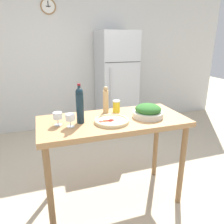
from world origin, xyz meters
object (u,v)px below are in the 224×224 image
(pepper_mill, at_px, (106,100))
(wine_bottle, at_px, (80,105))
(refrigerator, at_px, (116,82))
(salt_canister, at_px, (116,106))
(wine_glass_far, at_px, (58,116))
(homemade_pizza, at_px, (112,121))
(wine_glass_near, at_px, (70,118))
(salad_bowl, at_px, (148,111))

(pepper_mill, bearing_deg, wine_bottle, -145.43)
(refrigerator, bearing_deg, salt_canister, -109.41)
(refrigerator, bearing_deg, wine_glass_far, -122.66)
(pepper_mill, bearing_deg, refrigerator, 67.17)
(refrigerator, relative_size, wine_glass_far, 15.23)
(salt_canister, bearing_deg, homemade_pizza, -118.02)
(homemade_pizza, relative_size, salt_canister, 2.55)
(pepper_mill, xyz_separation_m, salt_canister, (0.11, -0.03, -0.07))
(refrigerator, bearing_deg, pepper_mill, -112.83)
(wine_glass_near, distance_m, salad_bowl, 0.76)
(homemade_pizza, bearing_deg, wine_glass_near, 177.88)
(wine_glass_far, height_order, homemade_pizza, wine_glass_far)
(salad_bowl, bearing_deg, homemade_pizza, -175.95)
(wine_glass_near, bearing_deg, pepper_mill, 34.70)
(refrigerator, relative_size, wine_bottle, 4.98)
(wine_glass_far, distance_m, homemade_pizza, 0.48)
(wine_glass_far, xyz_separation_m, salt_canister, (0.61, 0.18, -0.02))
(wine_glass_near, height_order, salad_bowl, salad_bowl)
(wine_glass_far, height_order, pepper_mill, pepper_mill)
(pepper_mill, bearing_deg, salt_canister, -14.47)
(wine_bottle, relative_size, wine_glass_far, 3.06)
(homemade_pizza, height_order, salt_canister, salt_canister)
(refrigerator, height_order, salt_canister, refrigerator)
(wine_glass_near, bearing_deg, wine_bottle, 35.08)
(homemade_pizza, xyz_separation_m, salt_canister, (0.14, 0.27, 0.05))
(salad_bowl, bearing_deg, wine_bottle, 174.97)
(homemade_pizza, bearing_deg, wine_bottle, 162.59)
(wine_bottle, relative_size, salt_canister, 2.88)
(wine_glass_far, bearing_deg, refrigerator, 57.34)
(wine_glass_near, xyz_separation_m, salt_canister, (0.52, 0.25, -0.02))
(refrigerator, distance_m, salad_bowl, 2.01)
(refrigerator, xyz_separation_m, wine_glass_near, (-1.13, -1.99, 0.11))
(pepper_mill, bearing_deg, wine_glass_near, -145.30)
(refrigerator, xyz_separation_m, pepper_mill, (-0.72, -1.70, 0.16))
(wine_glass_near, distance_m, wine_glass_far, 0.13)
(refrigerator, height_order, pepper_mill, refrigerator)
(wine_bottle, bearing_deg, salt_canister, 23.93)
(salt_canister, bearing_deg, refrigerator, 70.59)
(refrigerator, height_order, salad_bowl, refrigerator)
(refrigerator, height_order, homemade_pizza, refrigerator)
(wine_glass_near, relative_size, pepper_mill, 0.43)
(salad_bowl, bearing_deg, salt_canister, 135.07)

